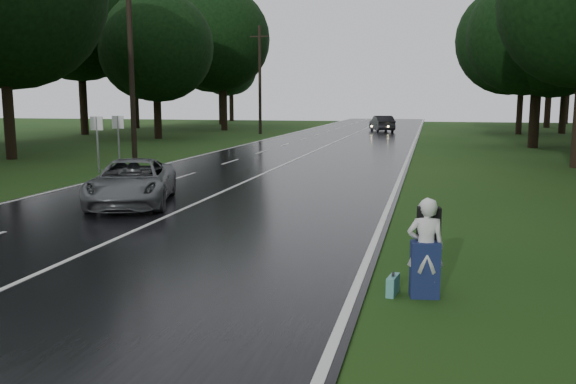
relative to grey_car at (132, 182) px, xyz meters
name	(u,v)px	position (x,y,z in m)	size (l,w,h in m)	color
ground	(24,282)	(1.85, -7.49, -0.72)	(160.00, 160.00, 0.00)	#1F3E12
road	(287,164)	(1.85, 12.51, -0.70)	(12.00, 140.00, 0.04)	black
lane_center	(287,163)	(1.85, 12.51, -0.68)	(0.12, 140.00, 0.01)	silver
grey_car	(132,182)	(0.00, 0.00, 0.00)	(2.26, 4.90, 1.36)	#55585B
far_car	(382,124)	(4.09, 43.49, 0.10)	(1.66, 4.77, 1.57)	black
hitchhiker	(426,251)	(8.79, -6.64, 0.05)	(0.66, 0.61, 1.66)	silver
suitcase	(393,285)	(8.28, -6.66, -0.56)	(0.13, 0.45, 0.32)	teal
utility_pole_mid	(135,160)	(-6.65, 12.77, -0.72)	(1.80, 0.28, 10.66)	black
utility_pole_far	(260,134)	(-6.65, 37.13, -0.72)	(1.80, 0.28, 9.85)	black
road_sign_a	(99,173)	(-5.35, 7.00, -0.72)	(0.59, 0.10, 2.47)	white
road_sign_b	(120,168)	(-5.35, 8.82, -0.72)	(0.59, 0.10, 2.45)	white
tree_left_d	(12,159)	(-13.22, 11.37, -0.72)	(9.71, 9.71, 15.18)	black
tree_left_e	(158,139)	(-13.04, 28.95, -0.72)	(7.85, 7.85, 12.27)	black
tree_left_f	(224,130)	(-12.21, 42.86, -0.72)	(10.24, 10.24, 16.00)	black
tree_right_e	(532,148)	(15.49, 26.13, -0.72)	(8.40, 8.40, 13.13)	black
tree_right_f	(518,134)	(16.73, 42.28, -0.72)	(9.31, 9.31, 14.55)	black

